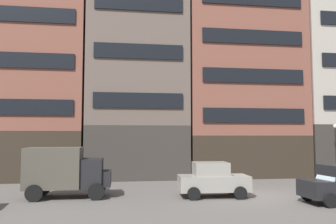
# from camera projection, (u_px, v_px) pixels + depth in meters

# --- Properties ---
(ground_plane) EXTENTS (120.00, 120.00, 0.00)m
(ground_plane) POSITION_uv_depth(u_px,v_px,m) (260.00, 196.00, 18.01)
(ground_plane) COLOR #605B56
(building_far_left) EXTENTS (7.32, 6.51, 17.19)m
(building_far_left) POSITION_uv_depth(u_px,v_px,m) (43.00, 67.00, 26.25)
(building_far_left) COLOR #33281E
(building_far_left) RESTS_ON ground_plane
(building_center_left) EXTENTS (8.22, 6.51, 15.33)m
(building_center_left) POSITION_uv_depth(u_px,v_px,m) (137.00, 81.00, 27.20)
(building_center_left) COLOR #38332D
(building_center_left) RESTS_ON ground_plane
(building_center_right) EXTENTS (10.02, 6.51, 15.91)m
(building_center_right) POSITION_uv_depth(u_px,v_px,m) (240.00, 80.00, 28.41)
(building_center_right) COLOR #33281E
(building_center_right) RESTS_ON ground_plane
(delivery_truck_near) EXTENTS (4.36, 2.14, 2.62)m
(delivery_truck_near) POSITION_uv_depth(u_px,v_px,m) (66.00, 170.00, 17.52)
(delivery_truck_near) COLOR black
(delivery_truck_near) RESTS_ON ground_plane
(sedan_dark) EXTENTS (3.76, 1.99, 1.83)m
(sedan_dark) POSITION_uv_depth(u_px,v_px,m) (213.00, 180.00, 17.70)
(sedan_dark) COLOR gray
(sedan_dark) RESTS_ON ground_plane
(streetlamp_curbside) EXTENTS (0.32, 0.32, 4.12)m
(streetlamp_curbside) POSITION_uv_depth(u_px,v_px,m) (336.00, 144.00, 24.81)
(streetlamp_curbside) COLOR black
(streetlamp_curbside) RESTS_ON ground_plane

